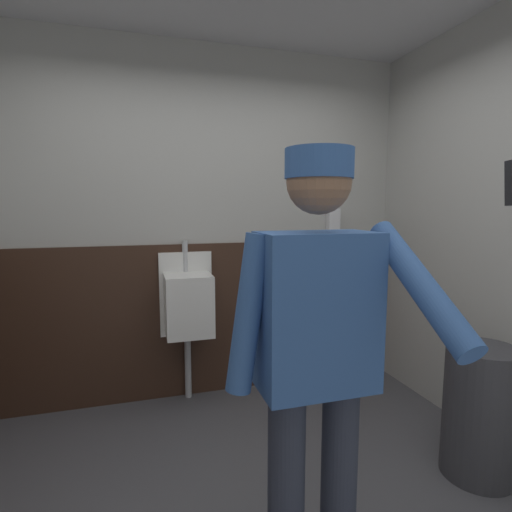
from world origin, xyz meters
name	(u,v)px	position (x,y,z in m)	size (l,w,h in m)	color
wall_back	(205,224)	(0.00, 1.65, 1.35)	(3.81, 0.12, 2.71)	#B2B2AD
wainscot_band_back	(208,319)	(0.00, 1.57, 0.60)	(3.21, 0.03, 1.21)	#382319
urinal_solo	(188,303)	(-0.17, 1.43, 0.78)	(0.40, 0.34, 1.24)	white
person	(317,343)	(0.10, -0.22, 1.00)	(0.64, 0.60, 1.69)	#2D3342
trash_bin	(480,412)	(1.27, 0.14, 0.37)	(0.38, 0.38, 0.74)	#38383D
soap_dispenser	(333,219)	(1.08, 1.55, 1.39)	(0.10, 0.07, 0.18)	silver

